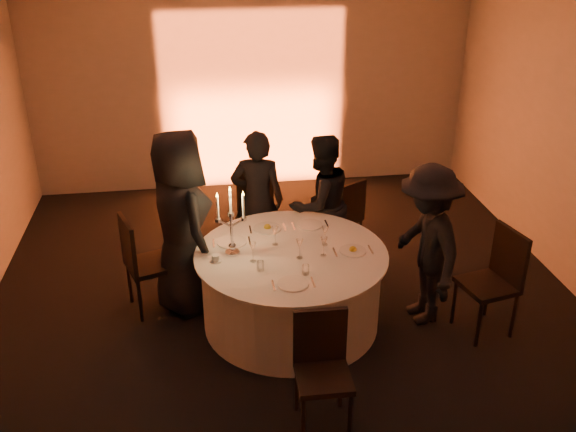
{
  "coord_description": "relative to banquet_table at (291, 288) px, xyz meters",
  "views": [
    {
      "loc": [
        -0.79,
        -5.13,
        3.67
      ],
      "look_at": [
        0.0,
        0.2,
        1.05
      ],
      "focal_mm": 40.0,
      "sensor_mm": 36.0,
      "label": 1
    }
  ],
  "objects": [
    {
      "name": "floor",
      "position": [
        0.0,
        0.0,
        -0.38
      ],
      "size": [
        7.0,
        7.0,
        0.0
      ],
      "primitive_type": "plane",
      "color": "black",
      "rests_on": "ground"
    },
    {
      "name": "ceiling",
      "position": [
        0.0,
        0.0,
        2.62
      ],
      "size": [
        7.0,
        7.0,
        0.0
      ],
      "primitive_type": "plane",
      "rotation": [
        3.14,
        0.0,
        0.0
      ],
      "color": "white",
      "rests_on": "wall_back"
    },
    {
      "name": "wall_back",
      "position": [
        0.0,
        3.5,
        1.12
      ],
      "size": [
        7.0,
        0.0,
        7.0
      ],
      "primitive_type": "plane",
      "rotation": [
        1.57,
        0.0,
        0.0
      ],
      "color": "#B7B3AA",
      "rests_on": "floor"
    },
    {
      "name": "uplighter_fixture",
      "position": [
        0.0,
        3.2,
        -0.33
      ],
      "size": [
        0.25,
        0.12,
        0.1
      ],
      "primitive_type": "cube",
      "color": "black",
      "rests_on": "floor"
    },
    {
      "name": "banquet_table",
      "position": [
        0.0,
        0.0,
        0.0
      ],
      "size": [
        1.8,
        1.8,
        0.77
      ],
      "color": "black",
      "rests_on": "floor"
    },
    {
      "name": "chair_left",
      "position": [
        -1.4,
        0.43,
        0.19
      ],
      "size": [
        0.57,
        0.57,
        1.02
      ],
      "rotation": [
        0.0,
        0.0,
        1.91
      ],
      "color": "black",
      "rests_on": "floor"
    },
    {
      "name": "chair_back_left",
      "position": [
        -0.16,
        1.76,
        0.17
      ],
      "size": [
        0.46,
        0.46,
        0.98
      ],
      "rotation": [
        0.0,
        0.0,
        3.06
      ],
      "color": "black",
      "rests_on": "floor"
    },
    {
      "name": "chair_back_right",
      "position": [
        0.81,
        1.27,
        0.13
      ],
      "size": [
        0.55,
        0.55,
        0.92
      ],
      "rotation": [
        0.0,
        0.0,
        -2.62
      ],
      "color": "black",
      "rests_on": "floor"
    },
    {
      "name": "chair_right",
      "position": [
        1.86,
        -0.38,
        0.2
      ],
      "size": [
        0.54,
        0.54,
        1.03
      ],
      "rotation": [
        0.0,
        0.0,
        -1.35
      ],
      "color": "black",
      "rests_on": "floor"
    },
    {
      "name": "chair_front",
      "position": [
        0.04,
        -1.31,
        0.15
      ],
      "size": [
        0.42,
        0.42,
        0.95
      ],
      "rotation": [
        0.0,
        0.0,
        -0.02
      ],
      "color": "black",
      "rests_on": "floor"
    },
    {
      "name": "guest_left",
      "position": [
        -1.0,
        0.45,
        0.54
      ],
      "size": [
        0.91,
        1.07,
        1.85
      ],
      "primitive_type": "imported",
      "rotation": [
        0.0,
        0.0,
        1.99
      ],
      "color": "black",
      "rests_on": "floor"
    },
    {
      "name": "guest_back_left",
      "position": [
        -0.19,
        1.15,
        0.41
      ],
      "size": [
        0.63,
        0.47,
        1.58
      ],
      "primitive_type": "imported",
      "rotation": [
        0.0,
        0.0,
        2.98
      ],
      "color": "black",
      "rests_on": "floor"
    },
    {
      "name": "guest_back_right",
      "position": [
        0.47,
        0.99,
        0.39
      ],
      "size": [
        0.93,
        0.86,
        1.56
      ],
      "primitive_type": "imported",
      "rotation": [
        0.0,
        0.0,
        -2.7
      ],
      "color": "black",
      "rests_on": "floor"
    },
    {
      "name": "guest_right",
      "position": [
        1.27,
        -0.1,
        0.41
      ],
      "size": [
        0.68,
        1.08,
        1.6
      ],
      "primitive_type": "imported",
      "rotation": [
        0.0,
        0.0,
        -1.49
      ],
      "color": "black",
      "rests_on": "floor"
    },
    {
      "name": "plate_left",
      "position": [
        -0.53,
        0.28,
        0.39
      ],
      "size": [
        0.36,
        0.29,
        0.01
      ],
      "color": "white",
      "rests_on": "banquet_table"
    },
    {
      "name": "plate_back_left",
      "position": [
        -0.16,
        0.51,
        0.4
      ],
      "size": [
        0.36,
        0.28,
        0.08
      ],
      "color": "white",
      "rests_on": "banquet_table"
    },
    {
      "name": "plate_back_right",
      "position": [
        0.27,
        0.52,
        0.39
      ],
      "size": [
        0.36,
        0.25,
        0.01
      ],
      "color": "white",
      "rests_on": "banquet_table"
    },
    {
      "name": "plate_right",
      "position": [
        0.57,
        -0.06,
        0.4
      ],
      "size": [
        0.36,
        0.25,
        0.08
      ],
      "color": "white",
      "rests_on": "banquet_table"
    },
    {
      "name": "plate_front",
      "position": [
        -0.07,
        -0.55,
        0.39
      ],
      "size": [
        0.36,
        0.27,
        0.01
      ],
      "color": "white",
      "rests_on": "banquet_table"
    },
    {
      "name": "coffee_cup",
      "position": [
        -0.7,
        -0.06,
        0.42
      ],
      "size": [
        0.11,
        0.11,
        0.07
      ],
      "color": "white",
      "rests_on": "banquet_table"
    },
    {
      "name": "candelabra",
      "position": [
        -0.54,
        0.06,
        0.62
      ],
      "size": [
        0.28,
        0.14,
        0.68
      ],
      "color": "silver",
      "rests_on": "banquet_table"
    },
    {
      "name": "wine_glass_a",
      "position": [
        -0.13,
        0.17,
        0.52
      ],
      "size": [
        0.07,
        0.07,
        0.19
      ],
      "color": "white",
      "rests_on": "banquet_table"
    },
    {
      "name": "wine_glass_b",
      "position": [
        0.06,
        -0.11,
        0.52
      ],
      "size": [
        0.07,
        0.07,
        0.19
      ],
      "color": "white",
      "rests_on": "banquet_table"
    },
    {
      "name": "wine_glass_c",
      "position": [
        -0.37,
        -0.11,
        0.52
      ],
      "size": [
        0.07,
        0.07,
        0.19
      ],
      "color": "white",
      "rests_on": "banquet_table"
    },
    {
      "name": "wine_glass_d",
      "position": [
        0.34,
        0.1,
        0.52
      ],
      "size": [
        0.07,
        0.07,
        0.19
      ],
      "color": "white",
      "rests_on": "banquet_table"
    },
    {
      "name": "wine_glass_e",
      "position": [
        0.28,
        -0.1,
        0.52
      ],
      "size": [
        0.07,
        0.07,
        0.19
      ],
      "color": "white",
      "rests_on": "banquet_table"
    },
    {
      "name": "tumbler_a",
      "position": [
        0.07,
        -0.4,
        0.43
      ],
      "size": [
        0.07,
        0.07,
        0.09
      ],
      "primitive_type": "cylinder",
      "color": "white",
      "rests_on": "banquet_table"
    },
    {
      "name": "tumbler_b",
      "position": [
        -0.32,
        -0.28,
        0.43
      ],
      "size": [
        0.07,
        0.07,
        0.09
      ],
      "primitive_type": "cylinder",
      "color": "white",
      "rests_on": "banquet_table"
    }
  ]
}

